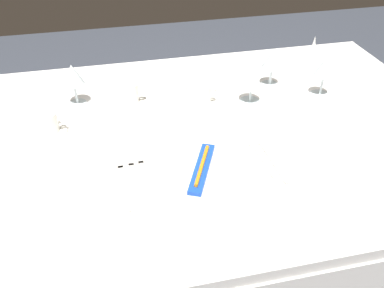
# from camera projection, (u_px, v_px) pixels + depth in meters

# --- Properties ---
(ground_plane) EXTENTS (6.00, 6.00, 0.00)m
(ground_plane) POSITION_uv_depth(u_px,v_px,m) (185.00, 281.00, 1.74)
(ground_plane) COLOR #383D47
(dining_table) EXTENTS (1.80, 1.11, 0.74)m
(dining_table) POSITION_uv_depth(u_px,v_px,m) (183.00, 154.00, 1.36)
(dining_table) COLOR white
(dining_table) RESTS_ON ground
(dinner_plate) EXTENTS (0.25, 0.25, 0.02)m
(dinner_plate) POSITION_uv_depth(u_px,v_px,m) (202.00, 173.00, 1.14)
(dinner_plate) COLOR white
(dinner_plate) RESTS_ON dining_table
(toothbrush_package) EXTENTS (0.12, 0.21, 0.02)m
(toothbrush_package) POSITION_uv_depth(u_px,v_px,m) (202.00, 168.00, 1.13)
(toothbrush_package) COLOR blue
(toothbrush_package) RESTS_ON dinner_plate
(fork_outer) EXTENTS (0.02, 0.21, 0.00)m
(fork_outer) POSITION_uv_depth(u_px,v_px,m) (144.00, 176.00, 1.14)
(fork_outer) COLOR beige
(fork_outer) RESTS_ON dining_table
(fork_inner) EXTENTS (0.03, 0.21, 0.00)m
(fork_inner) POSITION_uv_depth(u_px,v_px,m) (132.00, 178.00, 1.13)
(fork_inner) COLOR beige
(fork_inner) RESTS_ON dining_table
(fork_salad) EXTENTS (0.02, 0.21, 0.00)m
(fork_salad) POSITION_uv_depth(u_px,v_px,m) (123.00, 181.00, 1.12)
(fork_salad) COLOR beige
(fork_salad) RESTS_ON dining_table
(dinner_knife) EXTENTS (0.02, 0.21, 0.00)m
(dinner_knife) POSITION_uv_depth(u_px,v_px,m) (253.00, 163.00, 1.18)
(dinner_knife) COLOR beige
(dinner_knife) RESTS_ON dining_table
(spoon_soup) EXTENTS (0.03, 0.20, 0.01)m
(spoon_soup) POSITION_uv_depth(u_px,v_px,m) (261.00, 155.00, 1.21)
(spoon_soup) COLOR beige
(spoon_soup) RESTS_ON dining_table
(spoon_dessert) EXTENTS (0.03, 0.22, 0.01)m
(spoon_dessert) POSITION_uv_depth(u_px,v_px,m) (268.00, 154.00, 1.22)
(spoon_dessert) COLOR beige
(spoon_dessert) RESTS_ON dining_table
(saucer_left) EXTENTS (0.14, 0.14, 0.01)m
(saucer_left) POSITION_uv_depth(u_px,v_px,m) (198.00, 105.00, 1.44)
(saucer_left) COLOR white
(saucer_left) RESTS_ON dining_table
(coffee_cup_left) EXTENTS (0.11, 0.09, 0.07)m
(coffee_cup_left) POSITION_uv_depth(u_px,v_px,m) (199.00, 94.00, 1.42)
(coffee_cup_left) COLOR white
(coffee_cup_left) RESTS_ON saucer_left
(saucer_right) EXTENTS (0.13, 0.13, 0.01)m
(saucer_right) POSITION_uv_depth(u_px,v_px,m) (46.00, 133.00, 1.30)
(saucer_right) COLOR white
(saucer_right) RESTS_ON dining_table
(coffee_cup_right) EXTENTS (0.11, 0.08, 0.06)m
(coffee_cup_right) POSITION_uv_depth(u_px,v_px,m) (44.00, 123.00, 1.28)
(coffee_cup_right) COLOR white
(coffee_cup_right) RESTS_ON saucer_right
(saucer_far) EXTENTS (0.14, 0.14, 0.01)m
(saucer_far) POSITION_uv_depth(u_px,v_px,m) (129.00, 104.00, 1.45)
(saucer_far) COLOR white
(saucer_far) RESTS_ON dining_table
(coffee_cup_far) EXTENTS (0.10, 0.07, 0.07)m
(coffee_cup_far) POSITION_uv_depth(u_px,v_px,m) (128.00, 93.00, 1.42)
(coffee_cup_far) COLOR white
(coffee_cup_far) RESTS_ON saucer_far
(wine_glass_centre) EXTENTS (0.07, 0.07, 0.15)m
(wine_glass_centre) POSITION_uv_depth(u_px,v_px,m) (73.00, 76.00, 1.39)
(wine_glass_centre) COLOR silver
(wine_glass_centre) RESTS_ON dining_table
(wine_glass_left) EXTENTS (0.07, 0.07, 0.15)m
(wine_glass_left) POSITION_uv_depth(u_px,v_px,m) (325.00, 69.00, 1.44)
(wine_glass_left) COLOR silver
(wine_glass_left) RESTS_ON dining_table
(wine_glass_right) EXTENTS (0.08, 0.08, 0.13)m
(wine_glass_right) POSITION_uv_depth(u_px,v_px,m) (252.00, 79.00, 1.41)
(wine_glass_right) COLOR silver
(wine_glass_right) RESTS_ON dining_table
(wine_glass_far) EXTENTS (0.07, 0.07, 0.14)m
(wine_glass_far) POSITION_uv_depth(u_px,v_px,m) (272.00, 61.00, 1.51)
(wine_glass_far) COLOR silver
(wine_glass_far) RESTS_ON dining_table
(napkin_folded) EXTENTS (0.06, 0.06, 0.17)m
(napkin_folded) POSITION_uv_depth(u_px,v_px,m) (312.00, 57.00, 1.57)
(napkin_folded) COLOR white
(napkin_folded) RESTS_ON dining_table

